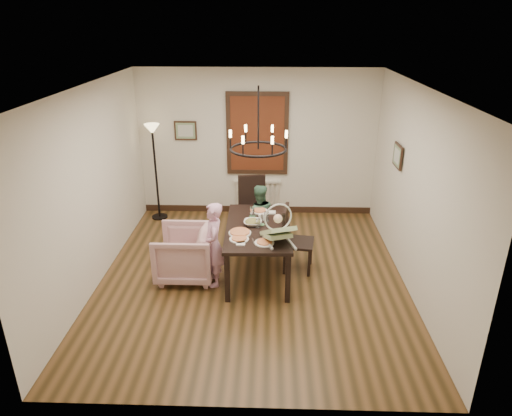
# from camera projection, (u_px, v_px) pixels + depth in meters

# --- Properties ---
(room_shell) EXTENTS (4.51, 5.00, 2.81)m
(room_shell) POSITION_uv_depth(u_px,v_px,m) (253.00, 181.00, 6.68)
(room_shell) COLOR brown
(room_shell) RESTS_ON ground
(dining_table) EXTENTS (0.97, 1.69, 0.78)m
(dining_table) POSITION_uv_depth(u_px,v_px,m) (258.00, 231.00, 6.74)
(dining_table) COLOR black
(dining_table) RESTS_ON room_shell
(chair_far) EXTENTS (0.55, 0.55, 1.09)m
(chair_far) POSITION_uv_depth(u_px,v_px,m) (253.00, 208.00, 7.94)
(chair_far) COLOR black
(chair_far) RESTS_ON room_shell
(chair_right) EXTENTS (0.52, 0.52, 1.03)m
(chair_right) POSITION_uv_depth(u_px,v_px,m) (299.00, 239.00, 6.90)
(chair_right) COLOR black
(chair_right) RESTS_ON room_shell
(armchair) EXTENTS (0.86, 0.84, 0.78)m
(armchair) POSITION_uv_depth(u_px,v_px,m) (185.00, 253.00, 6.75)
(armchair) COLOR #C49698
(armchair) RESTS_ON room_shell
(elderly_woman) EXTENTS (0.30, 0.41, 1.04)m
(elderly_woman) POSITION_uv_depth(u_px,v_px,m) (214.00, 251.00, 6.53)
(elderly_woman) COLOR #DB9ABC
(elderly_woman) RESTS_ON room_shell
(seated_man) EXTENTS (0.51, 0.42, 0.94)m
(seated_man) POSITION_uv_depth(u_px,v_px,m) (259.00, 223.00, 7.56)
(seated_man) COLOR #416D52
(seated_man) RESTS_ON room_shell
(baby_bouncer) EXTENTS (0.57, 0.67, 0.37)m
(baby_bouncer) POSITION_uv_depth(u_px,v_px,m) (278.00, 229.00, 6.16)
(baby_bouncer) COLOR #B0CA8B
(baby_bouncer) RESTS_ON dining_table
(salad_bowl) EXTENTS (0.32, 0.32, 0.08)m
(salad_bowl) POSITION_uv_depth(u_px,v_px,m) (253.00, 222.00, 6.73)
(salad_bowl) COLOR white
(salad_bowl) RESTS_ON dining_table
(pizza_platter) EXTENTS (0.32, 0.32, 0.04)m
(pizza_platter) POSITION_uv_depth(u_px,v_px,m) (240.00, 232.00, 6.46)
(pizza_platter) COLOR tan
(pizza_platter) RESTS_ON dining_table
(drinking_glass) EXTENTS (0.07, 0.07, 0.14)m
(drinking_glass) POSITION_uv_depth(u_px,v_px,m) (258.00, 223.00, 6.63)
(drinking_glass) COLOR silver
(drinking_glass) RESTS_ON dining_table
(window_blinds) EXTENTS (1.00, 0.03, 1.40)m
(window_blinds) POSITION_uv_depth(u_px,v_px,m) (257.00, 134.00, 8.53)
(window_blinds) COLOR #5A2012
(window_blinds) RESTS_ON room_shell
(radiator) EXTENTS (0.92, 0.12, 0.62)m
(radiator) POSITION_uv_depth(u_px,v_px,m) (257.00, 196.00, 9.03)
(radiator) COLOR silver
(radiator) RESTS_ON room_shell
(picture_back) EXTENTS (0.42, 0.03, 0.36)m
(picture_back) POSITION_uv_depth(u_px,v_px,m) (186.00, 131.00, 8.56)
(picture_back) COLOR black
(picture_back) RESTS_ON room_shell
(picture_right) EXTENTS (0.03, 0.42, 0.36)m
(picture_right) POSITION_uv_depth(u_px,v_px,m) (398.00, 156.00, 7.01)
(picture_right) COLOR black
(picture_right) RESTS_ON room_shell
(floor_lamp) EXTENTS (0.30, 0.30, 1.80)m
(floor_lamp) POSITION_uv_depth(u_px,v_px,m) (156.00, 174.00, 8.57)
(floor_lamp) COLOR black
(floor_lamp) RESTS_ON room_shell
(chandelier) EXTENTS (0.80, 0.80, 0.04)m
(chandelier) POSITION_uv_depth(u_px,v_px,m) (258.00, 149.00, 6.25)
(chandelier) COLOR black
(chandelier) RESTS_ON room_shell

